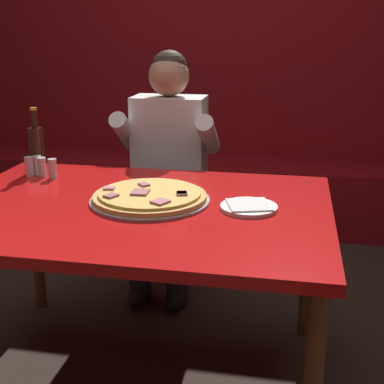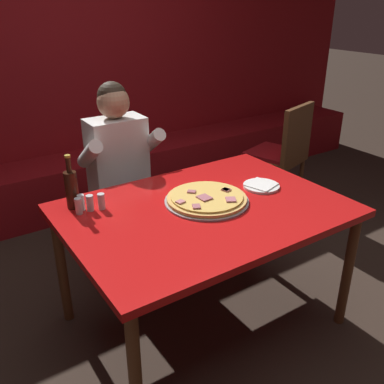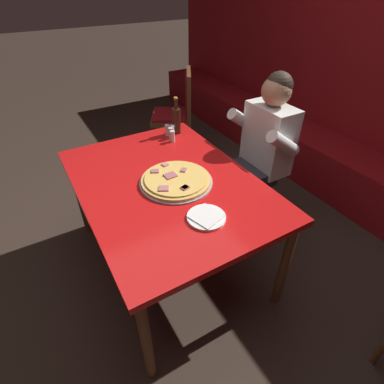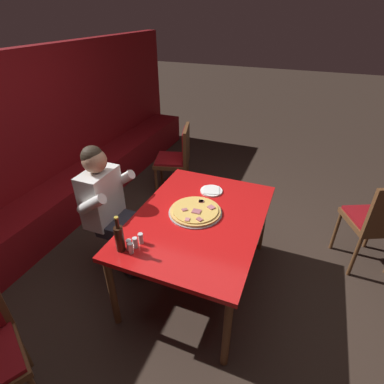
% 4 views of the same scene
% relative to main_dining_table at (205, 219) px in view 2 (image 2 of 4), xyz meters
% --- Properties ---
extents(ground_plane, '(24.00, 24.00, 0.00)m').
position_rel_main_dining_table_xyz_m(ground_plane, '(0.00, 0.00, -0.68)').
color(ground_plane, '#33261E').
extents(booth_wall_panel, '(6.80, 0.16, 1.90)m').
position_rel_main_dining_table_xyz_m(booth_wall_panel, '(0.00, 2.18, 0.27)').
color(booth_wall_panel, maroon).
rests_on(booth_wall_panel, ground_plane).
extents(booth_bench, '(6.46, 0.48, 0.46)m').
position_rel_main_dining_table_xyz_m(booth_bench, '(0.00, 1.86, -0.45)').
color(booth_bench, maroon).
rests_on(booth_bench, ground_plane).
extents(main_dining_table, '(1.45, 1.04, 0.75)m').
position_rel_main_dining_table_xyz_m(main_dining_table, '(0.00, 0.00, 0.00)').
color(main_dining_table, brown).
rests_on(main_dining_table, ground_plane).
extents(pizza, '(0.46, 0.46, 0.05)m').
position_rel_main_dining_table_xyz_m(pizza, '(0.05, 0.05, 0.09)').
color(pizza, '#9E9EA3').
rests_on(pizza, main_dining_table).
extents(plate_white_paper, '(0.21, 0.21, 0.02)m').
position_rel_main_dining_table_xyz_m(plate_white_paper, '(0.42, 0.03, 0.08)').
color(plate_white_paper, white).
rests_on(plate_white_paper, main_dining_table).
extents(beer_bottle, '(0.07, 0.07, 0.29)m').
position_rel_main_dining_table_xyz_m(beer_bottle, '(-0.57, 0.38, 0.18)').
color(beer_bottle, black).
rests_on(beer_bottle, main_dining_table).
extents(shaker_oregano, '(0.04, 0.04, 0.09)m').
position_rel_main_dining_table_xyz_m(shaker_oregano, '(-0.58, 0.30, 0.11)').
color(shaker_oregano, silver).
rests_on(shaker_oregano, main_dining_table).
extents(shaker_red_pepper_flakes, '(0.04, 0.04, 0.09)m').
position_rel_main_dining_table_xyz_m(shaker_red_pepper_flakes, '(-0.55, 0.33, 0.11)').
color(shaker_red_pepper_flakes, silver).
rests_on(shaker_red_pepper_flakes, main_dining_table).
extents(shaker_black_pepper, '(0.04, 0.04, 0.09)m').
position_rel_main_dining_table_xyz_m(shaker_black_pepper, '(-0.51, 0.30, 0.11)').
color(shaker_black_pepper, silver).
rests_on(shaker_black_pepper, main_dining_table).
extents(shaker_parmesan, '(0.04, 0.04, 0.09)m').
position_rel_main_dining_table_xyz_m(shaker_parmesan, '(-0.46, 0.28, 0.11)').
color(shaker_parmesan, silver).
rests_on(shaker_parmesan, main_dining_table).
extents(diner_seated_blue_shirt, '(0.53, 0.53, 1.27)m').
position_rel_main_dining_table_xyz_m(diner_seated_blue_shirt, '(-0.08, 0.83, 0.02)').
color(diner_seated_blue_shirt, black).
rests_on(diner_seated_blue_shirt, ground_plane).
extents(dining_chair_by_booth, '(0.55, 0.55, 0.96)m').
position_rel_main_dining_table_xyz_m(dining_chair_by_booth, '(1.40, 0.83, -0.12)').
color(dining_chair_by_booth, brown).
rests_on(dining_chair_by_booth, ground_plane).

